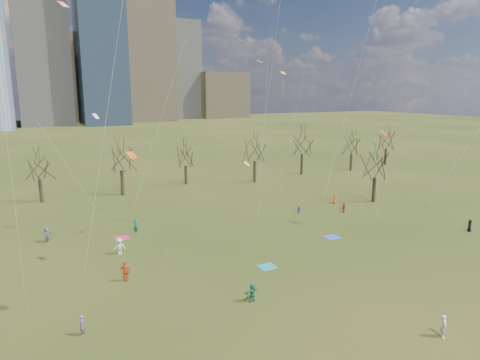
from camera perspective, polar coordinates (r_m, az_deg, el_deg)
name	(u,v)px	position (r m, az deg, el deg)	size (l,w,h in m)	color
ground	(302,282)	(39.33, 8.26, -13.27)	(500.00, 500.00, 0.00)	black
downtown_skyline	(52,45)	(241.21, -23.73, 16.15)	(212.50, 78.00, 118.00)	slate
bare_tree_row	(168,157)	(70.05, -9.58, 3.02)	(113.04, 29.80, 9.50)	black
blanket_teal	(268,267)	(41.99, 3.69, -11.47)	(1.60, 1.50, 0.03)	teal
blanket_navy	(332,237)	(50.93, 12.18, -7.47)	(1.60, 1.50, 0.03)	#2746BA
blanket_crimson	(122,238)	(51.36, -15.44, -7.47)	(1.60, 1.50, 0.03)	#B1233D
person_1	(444,326)	(33.89, 25.51, -17.17)	(0.59, 0.39, 1.62)	white
person_4	(126,271)	(39.96, -15.01, -11.68)	(1.10, 0.46, 1.87)	#D64517
person_5	(252,292)	(35.35, 1.64, -14.75)	(1.45, 0.46, 1.56)	#197247
person_6	(470,226)	(58.54, 28.30, -5.37)	(0.72, 0.47, 1.47)	black
person_7	(82,326)	(32.90, -20.33, -17.74)	(0.55, 0.36, 1.51)	#894992
person_8	(299,210)	(59.35, 7.85, -4.00)	(0.53, 0.41, 1.09)	#2F27AA
person_9	(120,246)	(46.31, -15.74, -8.51)	(1.12, 0.64, 1.73)	silver
person_10	(344,208)	(61.13, 13.67, -3.60)	(0.84, 0.35, 1.44)	maroon
person_11	(47,235)	(52.71, -24.35, -6.66)	(1.58, 0.50, 1.70)	slate
person_12	(335,199)	(65.58, 12.54, -2.47)	(0.74, 0.48, 1.52)	orange
person_13	(136,225)	(52.83, -13.72, -5.87)	(0.63, 0.41, 1.72)	#176B4D
kites_airborne	(272,121)	(48.46, 4.31, 7.82)	(55.87, 35.85, 31.55)	#DF4512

